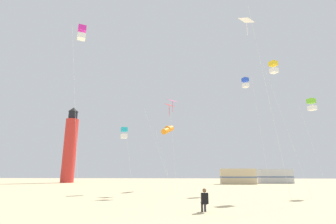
{
  "coord_description": "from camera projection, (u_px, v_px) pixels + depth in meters",
  "views": [
    {
      "loc": [
        0.66,
        -6.75,
        1.87
      ],
      "look_at": [
        -0.99,
        12.01,
        6.55
      ],
      "focal_mm": 26.65,
      "sensor_mm": 36.0,
      "label": 1
    }
  ],
  "objects": [
    {
      "name": "kite_diamond_scarlet",
      "position": [
        168.0,
        108.0,
        26.91
      ],
      "size": [
        3.45,
        3.43,
        9.35
      ],
      "color": "silver",
      "rests_on": "ground"
    },
    {
      "name": "kite_box_blue",
      "position": [
        245.0,
        83.0,
        29.12
      ],
      "size": [
        2.2,
        2.2,
        12.81
      ],
      "color": "silver",
      "rests_on": "ground"
    },
    {
      "name": "kite_box_cyan",
      "position": [
        124.0,
        133.0,
        26.27
      ],
      "size": [
        1.45,
        1.51,
        6.65
      ],
      "color": "silver",
      "rests_on": "ground"
    },
    {
      "name": "kite_box_lime",
      "position": [
        312.0,
        105.0,
        24.13
      ],
      "size": [
        1.56,
        1.56,
        8.97
      ],
      "color": "silver",
      "rests_on": "ground"
    },
    {
      "name": "rv_van_tan",
      "position": [
        238.0,
        176.0,
        46.42
      ],
      "size": [
        6.47,
        2.42,
        2.8
      ],
      "rotation": [
        0.0,
        0.0,
        -0.01
      ],
      "color": "#C6B28C",
      "rests_on": "ground"
    },
    {
      "name": "kite_diamond_white",
      "position": [
        248.0,
        27.0,
        18.09
      ],
      "size": [
        2.31,
        2.31,
        13.07
      ],
      "color": "silver",
      "rests_on": "ground"
    },
    {
      "name": "kite_tube_orange",
      "position": [
        168.0,
        130.0,
        31.08
      ],
      "size": [
        2.23,
        2.77,
        7.94
      ],
      "color": "silver",
      "rests_on": "ground"
    },
    {
      "name": "kite_flyer_standing",
      "position": [
        204.0,
        200.0,
        12.54
      ],
      "size": [
        0.39,
        0.54,
        1.16
      ],
      "rotation": [
        0.0,
        0.0,
        3.3
      ],
      "color": "black",
      "rests_on": "ground"
    },
    {
      "name": "kite_box_gold",
      "position": [
        274.0,
        67.0,
        23.51
      ],
      "size": [
        2.72,
        1.81,
        12.23
      ],
      "color": "silver",
      "rests_on": "ground"
    },
    {
      "name": "kite_box_magenta",
      "position": [
        82.0,
        33.0,
        20.01
      ],
      "size": [
        1.43,
        1.43,
        13.46
      ],
      "color": "silver",
      "rests_on": "ground"
    },
    {
      "name": "kite_diamond_rainbow",
      "position": [
        173.0,
        104.0,
        24.91
      ],
      "size": [
        1.22,
        1.22,
        9.21
      ],
      "color": "silver",
      "rests_on": "ground"
    },
    {
      "name": "rv_van_silver",
      "position": [
        275.0,
        176.0,
        50.11
      ],
      "size": [
        6.52,
        2.58,
        2.8
      ],
      "rotation": [
        0.0,
        0.0,
        0.04
      ],
      "color": "#B7BABF",
      "rests_on": "ground"
    },
    {
      "name": "lighthouse_distant",
      "position": [
        70.0,
        146.0,
        55.56
      ],
      "size": [
        2.8,
        2.8,
        16.8
      ],
      "color": "red",
      "rests_on": "ground"
    }
  ]
}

